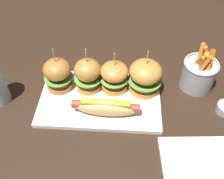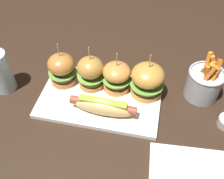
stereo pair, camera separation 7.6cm
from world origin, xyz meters
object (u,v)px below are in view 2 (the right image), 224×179
Objects in this scene: fries_bucket at (204,83)px; slider_center_left at (91,72)px; platter_main at (100,98)px; slider_center_right at (117,77)px; slider_far_left at (62,69)px; water_glass at (0,72)px; slider_far_right at (147,80)px; hot_dog at (103,106)px.

slider_center_left is at bearing -173.00° from fries_bucket.
slider_center_right is (0.04, 0.05, 0.05)m from platter_main.
slider_center_left reaches higher than platter_main.
water_glass is (-0.18, -0.05, 0.00)m from slider_far_left.
platter_main is 0.08m from slider_center_right.
slider_center_left reaches higher than fries_bucket.
platter_main is 2.44× the size of slider_far_right.
platter_main is at bearing -17.58° from slider_far_left.
platter_main is 0.31m from water_glass.
water_glass is at bearing -170.33° from slider_center_right.
hot_dog is 1.40× the size of slider_center_right.
slider_center_left is 1.00× the size of slider_far_right.
platter_main is 2.43× the size of slider_center_left.
platter_main is 2.68× the size of water_glass.
slider_center_left is at bearing 121.75° from hot_dog.
slider_far_right is at bearing 0.16° from slider_center_right.
platter_main is at bearing 2.22° from water_glass.
water_glass is at bearing 172.58° from hot_dog.
slider_center_left is (-0.06, 0.10, 0.03)m from hot_dog.
platter_main is 0.31m from fries_bucket.
hot_dog is 1.30× the size of fries_bucket.
slider_far_right is (0.13, 0.05, 0.06)m from platter_main.
water_glass reaches higher than hot_dog.
fries_bucket is (0.30, 0.09, 0.05)m from platter_main.
slider_far_left reaches higher than water_glass.
platter_main is 1.88× the size of hot_dog.
platter_main is at bearing -130.27° from slider_center_right.
slider_center_left reaches higher than slider_center_right.
fries_bucket is (0.43, 0.04, -0.01)m from slider_far_left.
platter_main is at bearing -164.03° from fries_bucket.
slider_far_right is at bearing -167.15° from fries_bucket.
hot_dog is at bearing -153.11° from fries_bucket.
water_glass is (-0.33, 0.04, 0.03)m from hot_dog.
hot_dog is 1.42× the size of water_glass.
slider_far_right is at bearing 7.71° from water_glass.
slider_center_right is (0.02, 0.10, 0.02)m from hot_dog.
slider_far_left is at bearing -177.92° from slider_center_right.
slider_center_left is 0.17m from slider_far_right.
hot_dog is 0.11m from slider_center_right.
slider_far_left is at bearing -174.07° from fries_bucket.
fries_bucket is at bearing 5.93° from slider_far_left.
hot_dog is at bearing -7.42° from water_glass.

